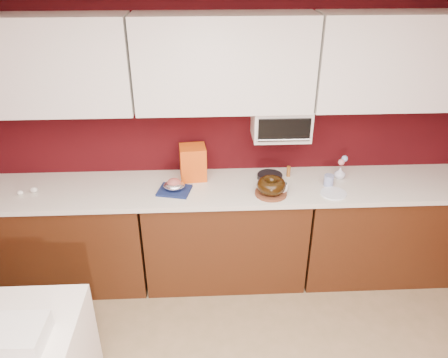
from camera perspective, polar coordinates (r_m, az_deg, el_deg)
ceiling at (r=1.14m, az=5.61°, el=22.12°), size 4.00×4.50×0.02m
wall_back at (r=3.64m, az=-0.09°, el=6.26°), size 4.00×0.02×2.50m
base_cabinet_left at (r=3.95m, az=-19.75°, el=-7.31°), size 1.31×0.58×0.86m
base_cabinet_center at (r=3.77m, az=0.14°, el=-7.18°), size 1.31×0.58×0.86m
base_cabinet_right at (r=4.05m, az=19.45°, el=-6.25°), size 1.31×0.58×0.86m
countertop at (r=3.53m, az=0.15°, el=-1.23°), size 4.00×0.62×0.04m
upper_cabinet_left at (r=3.50m, az=-22.97°, el=13.48°), size 1.31×0.33×0.70m
upper_cabinet_center at (r=3.30m, az=0.04°, el=14.85°), size 1.31×0.33×0.70m
upper_cabinet_right at (r=3.62m, az=22.32°, el=14.03°), size 1.31×0.33×0.70m
toaster_oven at (r=3.51m, az=7.43°, el=7.34°), size 0.45×0.30×0.25m
toaster_oven_door at (r=3.37m, az=7.88°, el=6.36°), size 0.40×0.02×0.18m
toaster_oven_handle at (r=3.38m, az=7.84°, el=5.08°), size 0.42×0.02×0.02m
cake_base at (r=3.42m, az=6.14°, el=-1.85°), size 0.31×0.31×0.02m
bundt_cake at (r=3.38m, az=6.20°, el=-0.84°), size 0.24×0.24×0.09m
navy_towel at (r=3.46m, az=-6.49°, el=-1.49°), size 0.29×0.26×0.02m
foil_ham_nest at (r=3.44m, az=-6.53°, el=-0.83°), size 0.21×0.19×0.06m
roasted_ham at (r=3.43m, az=-6.56°, el=-0.47°), size 0.13×0.11×0.07m
pandoro_box at (r=3.59m, az=-4.07°, el=2.17°), size 0.23×0.21×0.28m
dark_pan at (r=3.65m, az=6.00°, el=0.33°), size 0.25×0.25×0.04m
coffee_mug at (r=3.43m, az=7.48°, el=-1.03°), size 0.11×0.11×0.10m
blue_jar at (r=3.61m, az=13.51°, el=-0.18°), size 0.10×0.10×0.09m
flower_vase at (r=3.74m, az=14.91°, el=0.86°), size 0.08×0.08×0.11m
flower_pink at (r=3.70m, az=15.08°, el=2.14°), size 0.05×0.05×0.05m
flower_blue at (r=3.72m, az=15.48°, el=2.58°), size 0.05×0.05×0.05m
china_plate at (r=3.51m, az=14.10°, el=-1.82°), size 0.21×0.21×0.01m
amber_bottle at (r=3.69m, az=8.43°, el=1.00°), size 0.03×0.03×0.09m
egg_left at (r=3.73m, az=-23.58°, el=-1.30°), size 0.07×0.06×0.05m
egg_right at (r=3.74m, az=-25.08°, el=-1.63°), size 0.05×0.04×0.04m
newspaper_stack at (r=2.67m, az=-25.70°, el=-18.02°), size 0.32×0.27×0.11m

